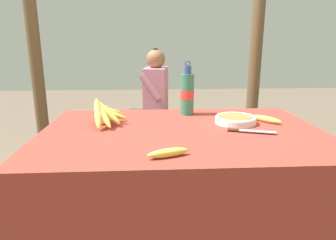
{
  "coord_description": "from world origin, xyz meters",
  "views": [
    {
      "loc": [
        -0.16,
        -1.43,
        1.15
      ],
      "look_at": [
        -0.07,
        0.05,
        0.76
      ],
      "focal_mm": 32.0,
      "sensor_mm": 36.0,
      "label": 1
    }
  ],
  "objects_px": {
    "loose_banana_front": "(168,153)",
    "knife": "(244,130)",
    "banana_bunch_ripe": "(104,112)",
    "loose_banana_side": "(266,119)",
    "serving_bowl": "(236,119)",
    "support_post_near": "(31,16)",
    "banana_bunch_green": "(109,111)",
    "support_post_far": "(258,17)",
    "seated_vendor": "(151,97)",
    "wooden_bench": "(149,123)",
    "water_bottle": "(187,93)"
  },
  "relations": [
    {
      "from": "banana_bunch_ripe",
      "to": "knife",
      "type": "relative_size",
      "value": 1.3
    },
    {
      "from": "loose_banana_side",
      "to": "wooden_bench",
      "type": "bearing_deg",
      "value": 116.25
    },
    {
      "from": "knife",
      "to": "wooden_bench",
      "type": "xyz_separation_m",
      "value": [
        -0.48,
        1.5,
        -0.36
      ]
    },
    {
      "from": "banana_bunch_green",
      "to": "support_post_far",
      "type": "bearing_deg",
      "value": 8.47
    },
    {
      "from": "loose_banana_front",
      "to": "loose_banana_side",
      "type": "distance_m",
      "value": 0.74
    },
    {
      "from": "loose_banana_front",
      "to": "loose_banana_side",
      "type": "height_order",
      "value": "same"
    },
    {
      "from": "water_bottle",
      "to": "support_post_far",
      "type": "relative_size",
      "value": 0.12
    },
    {
      "from": "loose_banana_side",
      "to": "support_post_far",
      "type": "height_order",
      "value": "support_post_far"
    },
    {
      "from": "banana_bunch_ripe",
      "to": "banana_bunch_green",
      "type": "relative_size",
      "value": 1.15
    },
    {
      "from": "serving_bowl",
      "to": "knife",
      "type": "height_order",
      "value": "serving_bowl"
    },
    {
      "from": "knife",
      "to": "support_post_near",
      "type": "xyz_separation_m",
      "value": [
        -1.58,
        1.72,
        0.66
      ]
    },
    {
      "from": "knife",
      "to": "wooden_bench",
      "type": "distance_m",
      "value": 1.62
    },
    {
      "from": "banana_bunch_green",
      "to": "support_post_far",
      "type": "xyz_separation_m",
      "value": [
        1.49,
        0.22,
        0.89
      ]
    },
    {
      "from": "banana_bunch_ripe",
      "to": "knife",
      "type": "height_order",
      "value": "banana_bunch_ripe"
    },
    {
      "from": "water_bottle",
      "to": "wooden_bench",
      "type": "relative_size",
      "value": 0.22
    },
    {
      "from": "banana_bunch_ripe",
      "to": "loose_banana_side",
      "type": "bearing_deg",
      "value": -0.21
    },
    {
      "from": "seated_vendor",
      "to": "banana_bunch_ripe",
      "type": "bearing_deg",
      "value": 88.21
    },
    {
      "from": "seated_vendor",
      "to": "support_post_near",
      "type": "bearing_deg",
      "value": -2.74
    },
    {
      "from": "water_bottle",
      "to": "support_post_near",
      "type": "height_order",
      "value": "support_post_near"
    },
    {
      "from": "loose_banana_side",
      "to": "support_post_far",
      "type": "distance_m",
      "value": 1.73
    },
    {
      "from": "serving_bowl",
      "to": "support_post_near",
      "type": "height_order",
      "value": "support_post_near"
    },
    {
      "from": "banana_bunch_ripe",
      "to": "support_post_far",
      "type": "relative_size",
      "value": 0.11
    },
    {
      "from": "wooden_bench",
      "to": "support_post_near",
      "type": "height_order",
      "value": "support_post_near"
    },
    {
      "from": "knife",
      "to": "banana_bunch_ripe",
      "type": "bearing_deg",
      "value": -177.44
    },
    {
      "from": "serving_bowl",
      "to": "banana_bunch_green",
      "type": "height_order",
      "value": "serving_bowl"
    },
    {
      "from": "serving_bowl",
      "to": "support_post_near",
      "type": "relative_size",
      "value": 0.08
    },
    {
      "from": "wooden_bench",
      "to": "banana_bunch_green",
      "type": "distance_m",
      "value": 0.4
    },
    {
      "from": "serving_bowl",
      "to": "seated_vendor",
      "type": "height_order",
      "value": "seated_vendor"
    },
    {
      "from": "serving_bowl",
      "to": "support_post_near",
      "type": "distance_m",
      "value": 2.31
    },
    {
      "from": "water_bottle",
      "to": "serving_bowl",
      "type": "bearing_deg",
      "value": -42.77
    },
    {
      "from": "wooden_bench",
      "to": "seated_vendor",
      "type": "bearing_deg",
      "value": -42.96
    },
    {
      "from": "banana_bunch_ripe",
      "to": "support_post_near",
      "type": "bearing_deg",
      "value": 119.96
    },
    {
      "from": "wooden_bench",
      "to": "support_post_far",
      "type": "distance_m",
      "value": 1.52
    },
    {
      "from": "serving_bowl",
      "to": "support_post_far",
      "type": "relative_size",
      "value": 0.08
    },
    {
      "from": "banana_bunch_ripe",
      "to": "banana_bunch_green",
      "type": "height_order",
      "value": "banana_bunch_ripe"
    },
    {
      "from": "loose_banana_side",
      "to": "knife",
      "type": "relative_size",
      "value": 0.72
    },
    {
      "from": "serving_bowl",
      "to": "wooden_bench",
      "type": "bearing_deg",
      "value": 109.77
    },
    {
      "from": "water_bottle",
      "to": "support_post_far",
      "type": "distance_m",
      "value": 1.67
    },
    {
      "from": "serving_bowl",
      "to": "loose_banana_front",
      "type": "distance_m",
      "value": 0.61
    },
    {
      "from": "knife",
      "to": "support_post_far",
      "type": "distance_m",
      "value": 1.95
    },
    {
      "from": "water_bottle",
      "to": "loose_banana_side",
      "type": "xyz_separation_m",
      "value": [
        0.41,
        -0.21,
        -0.11
      ]
    },
    {
      "from": "support_post_far",
      "to": "knife",
      "type": "bearing_deg",
      "value": -110.26
    },
    {
      "from": "loose_banana_front",
      "to": "wooden_bench",
      "type": "xyz_separation_m",
      "value": [
        -0.08,
        1.8,
        -0.37
      ]
    },
    {
      "from": "loose_banana_front",
      "to": "support_post_far",
      "type": "relative_size",
      "value": 0.06
    },
    {
      "from": "banana_bunch_green",
      "to": "support_post_near",
      "type": "xyz_separation_m",
      "value": [
        -0.73,
        0.22,
        0.89
      ]
    },
    {
      "from": "water_bottle",
      "to": "knife",
      "type": "height_order",
      "value": "water_bottle"
    },
    {
      "from": "loose_banana_front",
      "to": "knife",
      "type": "height_order",
      "value": "loose_banana_front"
    },
    {
      "from": "loose_banana_side",
      "to": "banana_bunch_green",
      "type": "bearing_deg",
      "value": 128.12
    },
    {
      "from": "banana_bunch_ripe",
      "to": "loose_banana_side",
      "type": "relative_size",
      "value": 1.8
    },
    {
      "from": "banana_bunch_ripe",
      "to": "loose_banana_side",
      "type": "xyz_separation_m",
      "value": [
        0.88,
        -0.0,
        -0.05
      ]
    }
  ]
}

